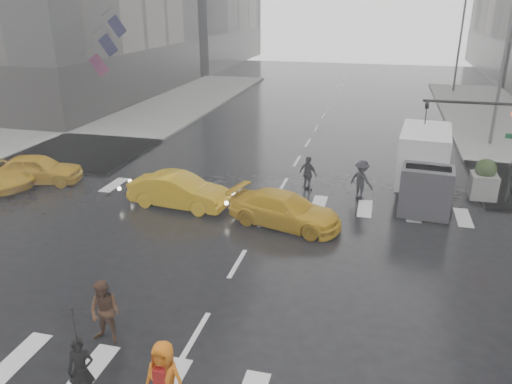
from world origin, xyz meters
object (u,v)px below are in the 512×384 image
(taxi_front, at_px, (37,169))
(taxi_mid, at_px, (179,191))
(box_truck, at_px, (424,165))
(traffic_signal_pole, at_px, (494,132))
(pedestrian_brown, at_px, (105,312))
(pedestrian_orange, at_px, (165,380))

(taxi_front, xyz_separation_m, taxi_mid, (7.88, -1.12, 0.01))
(box_truck, bearing_deg, taxi_front, -166.98)
(traffic_signal_pole, distance_m, pedestrian_brown, 17.15)
(pedestrian_orange, distance_m, taxi_mid, 11.80)
(traffic_signal_pole, bearing_deg, pedestrian_brown, -131.04)
(traffic_signal_pole, relative_size, box_truck, 0.80)
(box_truck, bearing_deg, taxi_mid, -155.40)
(pedestrian_orange, bearing_deg, taxi_mid, 113.75)
(pedestrian_brown, bearing_deg, pedestrian_orange, -33.84)
(traffic_signal_pole, xyz_separation_m, taxi_mid, (-12.85, -3.75, -2.49))
(taxi_mid, distance_m, box_truck, 10.87)
(pedestrian_orange, xyz_separation_m, taxi_mid, (-4.22, 11.02, -0.21))
(pedestrian_orange, height_order, taxi_front, pedestrian_orange)
(taxi_mid, bearing_deg, pedestrian_orange, -152.78)
(pedestrian_brown, distance_m, taxi_mid, 9.23)
(traffic_signal_pole, xyz_separation_m, pedestrian_brown, (-11.16, -12.82, -2.33))
(pedestrian_brown, bearing_deg, box_truck, 59.88)
(pedestrian_brown, relative_size, pedestrian_orange, 0.96)
(taxi_front, distance_m, box_truck, 18.28)
(pedestrian_brown, relative_size, taxi_mid, 0.40)
(pedestrian_orange, xyz_separation_m, box_truck, (6.00, 14.61, 0.67))
(taxi_front, distance_m, taxi_mid, 7.96)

